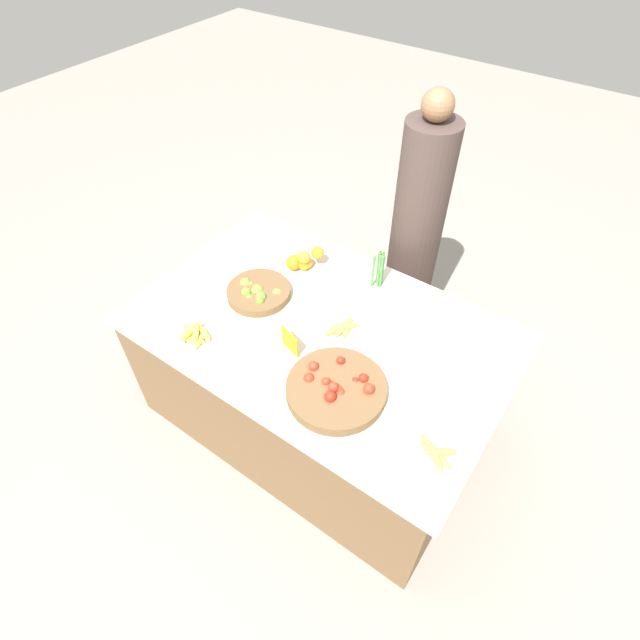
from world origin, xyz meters
The scene contains 12 objects.
ground_plane centered at (0.00, 0.00, 0.00)m, with size 12.00×12.00×0.00m, color gray.
market_table centered at (0.00, 0.00, 0.38)m, with size 1.83×1.17×0.76m.
lime_bowl centered at (-0.39, 0.00, 0.79)m, with size 0.33×0.33×0.07m.
tomato_basket centered at (0.28, -0.28, 0.79)m, with size 0.44×0.44×0.09m.
orange_pile centered at (-0.34, 0.31, 0.82)m, with size 0.17×0.18×0.12m.
metal_bowl centered at (0.52, 0.15, 0.80)m, with size 0.39×0.39×0.08m.
price_sign centered at (-0.03, -0.20, 0.82)m, with size 0.12×0.04×0.12m.
veg_bundle centered at (0.07, 0.43, 0.87)m, with size 0.05×0.07×0.20m.
banana_bunch_middle_right centered at (-0.45, -0.40, 0.79)m, with size 0.19×0.15×0.06m.
banana_bunch_middle_left centered at (0.10, 0.05, 0.78)m, with size 0.13×0.18×0.03m.
banana_bunch_front_center centered at (0.77, -0.30, 0.78)m, with size 0.18×0.14×0.03m.
vendor_person centered at (0.05, 0.89, 0.76)m, with size 0.29×0.29×1.63m.
Camera 1 is at (0.96, -1.35, 2.55)m, focal length 28.00 mm.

